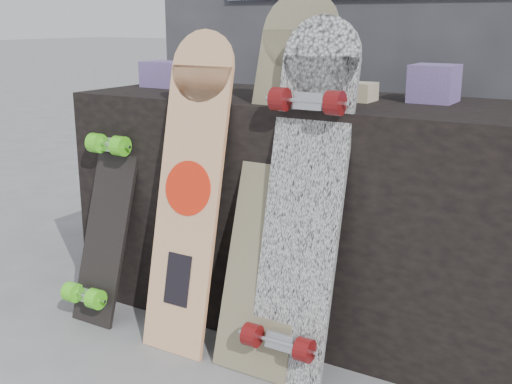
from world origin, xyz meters
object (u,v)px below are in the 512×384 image
Objects in this scene: longboard_celtic at (279,169)px; longboard_cascadia at (303,196)px; longboard_geisha at (190,184)px; skateboard_dark at (107,207)px; vendor_table at (302,209)px.

longboard_celtic is 1.07× the size of longboard_cascadia.
skateboard_dark is (-0.38, 0.00, -0.14)m from longboard_geisha.
vendor_table is 1.49× the size of longboard_cascadia.
longboard_geisha is at bearing -0.21° from skateboard_dark.
longboard_cascadia is at bearing -62.75° from vendor_table.
longboard_celtic reaches higher than longboard_cascadia.
vendor_table is 0.37m from longboard_celtic.
longboard_cascadia is at bearing -27.17° from longboard_celtic.
longboard_cascadia reaches higher than vendor_table.
longboard_geisha is 0.31m from longboard_celtic.
longboard_celtic is 0.70m from skateboard_dark.
longboard_cascadia is at bearing 2.63° from longboard_geisha.
vendor_table is 0.43m from longboard_cascadia.
skateboard_dark is (-0.66, -0.08, -0.20)m from longboard_celtic.
longboard_celtic is 1.43× the size of skateboard_dark.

